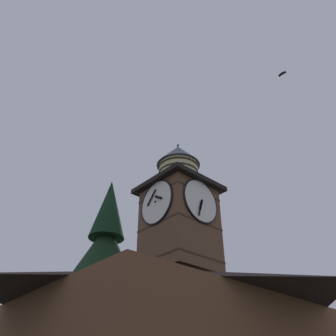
% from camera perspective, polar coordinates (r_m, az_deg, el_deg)
% --- Properties ---
extents(clock_tower, '(3.86, 3.86, 8.03)m').
position_cam_1_polar(clock_tower, '(19.15, 1.83, -6.87)').
color(clock_tower, brown).
rests_on(clock_tower, building_main).
extents(pine_tree_behind, '(7.20, 7.20, 13.93)m').
position_cam_1_polar(pine_tree_behind, '(20.57, -11.22, -21.64)').
color(pine_tree_behind, '#473323').
rests_on(pine_tree_behind, ground_plane).
extents(moon, '(1.61, 1.61, 1.61)m').
position_cam_1_polar(moon, '(50.80, -4.87, -21.80)').
color(moon, silver).
extents(flying_bird_high, '(0.25, 0.54, 0.14)m').
position_cam_1_polar(flying_bird_high, '(25.00, 18.17, 14.44)').
color(flying_bird_high, black).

